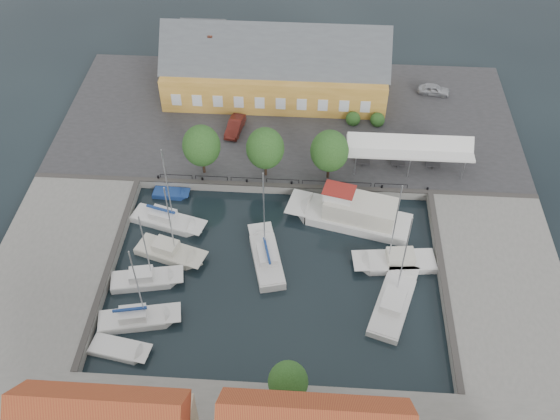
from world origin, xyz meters
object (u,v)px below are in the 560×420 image
at_px(tent_canopy, 410,148).
at_px(west_boat_c, 146,280).
at_px(launch_nw, 171,194).
at_px(warehouse, 271,69).
at_px(car_silver, 434,90).
at_px(west_boat_b, 170,253).
at_px(west_boat_a, 167,221).
at_px(east_boat_c, 393,304).
at_px(launch_sw, 119,350).
at_px(trawler, 354,215).
at_px(east_boat_b, 396,263).
at_px(car_red, 235,126).
at_px(west_boat_d, 138,320).
at_px(center_sailboat, 266,259).

relative_size(tent_canopy, west_boat_c, 1.43).
bearing_deg(launch_nw, warehouse, 62.92).
distance_m(car_silver, launch_nw, 37.05).
bearing_deg(west_boat_b, west_boat_a, 104.29).
relative_size(east_boat_c, launch_sw, 2.02).
bearing_deg(car_silver, west_boat_a, 136.39).
bearing_deg(tent_canopy, car_silver, 72.47).
xyz_separation_m(car_silver, west_boat_a, (-30.65, -24.44, -1.43)).
xyz_separation_m(trawler, east_boat_b, (4.19, -5.70, -0.76)).
height_order(car_silver, car_red, car_red).
height_order(east_boat_c, launch_nw, east_boat_c).
bearing_deg(tent_canopy, launch_nw, -168.45).
xyz_separation_m(west_boat_a, launch_nw, (-0.43, 4.35, -0.18)).
xyz_separation_m(east_boat_b, launch_nw, (-24.45, 8.54, -0.17)).
bearing_deg(launch_sw, west_boat_b, 78.37).
distance_m(west_boat_a, west_boat_d, 12.63).
bearing_deg(warehouse, east_boat_c, -66.98).
bearing_deg(car_red, launch_sw, -93.30).
bearing_deg(east_boat_b, center_sailboat, -178.25).
xyz_separation_m(center_sailboat, trawler, (8.81, 6.09, 0.65)).
xyz_separation_m(warehouse, car_red, (-3.75, -8.62, -2.68)).
bearing_deg(warehouse, east_boat_b, -62.28).
bearing_deg(launch_nw, car_silver, 32.88).
distance_m(warehouse, east_boat_c, 35.99).
xyz_separation_m(east_boat_b, west_boat_b, (-22.91, -0.18, -0.00)).
bearing_deg(car_silver, trawler, 162.56).
height_order(west_boat_d, launch_nw, west_boat_d).
bearing_deg(launch_nw, east_boat_b, -19.26).
distance_m(west_boat_c, launch_sw, 7.83).
height_order(warehouse, trawler, warehouse).
distance_m(trawler, launch_nw, 20.48).
bearing_deg(tent_canopy, east_boat_b, -98.12).
distance_m(warehouse, launch_sw, 41.08).
bearing_deg(east_boat_b, west_boat_c, -171.15).
bearing_deg(east_boat_c, launch_nw, 150.22).
height_order(car_red, east_boat_c, east_boat_c).
bearing_deg(west_boat_b, tent_canopy, 29.56).
height_order(car_silver, trawler, trawler).
relative_size(tent_canopy, launch_nw, 3.35).
distance_m(warehouse, east_boat_b, 31.68).
height_order(car_silver, launch_nw, car_silver).
bearing_deg(center_sailboat, east_boat_c, -20.77).
height_order(east_boat_b, west_boat_a, east_boat_b).
relative_size(east_boat_b, west_boat_d, 1.10).
bearing_deg(tent_canopy, warehouse, 140.14).
distance_m(trawler, east_boat_b, 7.11).
distance_m(tent_canopy, west_boat_c, 32.15).
relative_size(center_sailboat, launch_nw, 2.81).
distance_m(tent_canopy, trawler, 10.65).
xyz_separation_m(west_boat_a, launch_sw, (-1.24, -15.82, -0.18)).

